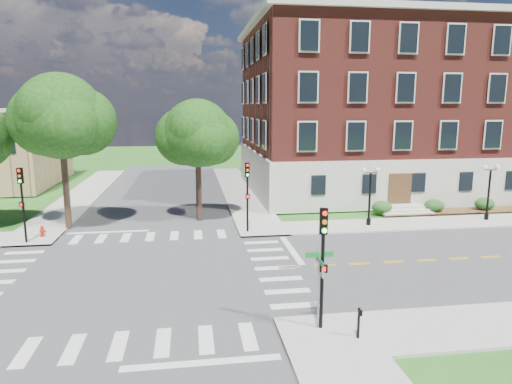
{
  "coord_description": "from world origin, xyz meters",
  "views": [
    {
      "loc": [
        2.77,
        -23.17,
        8.65
      ],
      "look_at": [
        6.97,
        5.55,
        3.2
      ],
      "focal_mm": 32.0,
      "sensor_mm": 36.0,
      "label": 1
    }
  ],
  "objects": [
    {
      "name": "twin_lamp_west",
      "position": [
        15.61,
        7.67,
        2.52
      ],
      "size": [
        1.36,
        0.36,
        4.23
      ],
      "color": "black",
      "rests_on": "ground"
    },
    {
      "name": "stop_bar_east",
      "position": [
        8.8,
        3.0,
        0.0
      ],
      "size": [
        0.4,
        5.5,
        0.0
      ],
      "primitive_type": "cube",
      "color": "silver",
      "rests_on": "ground"
    },
    {
      "name": "traffic_signal_se",
      "position": [
        7.69,
        -7.13,
        3.19
      ],
      "size": [
        0.37,
        0.43,
        4.8
      ],
      "color": "black",
      "rests_on": "ground"
    },
    {
      "name": "tree_d",
      "position": [
        3.39,
        11.19,
        6.67
      ],
      "size": [
        5.08,
        5.08,
        9.12
      ],
      "color": "black",
      "rests_on": "ground"
    },
    {
      "name": "fire_hydrant",
      "position": [
        -7.07,
        7.92,
        0.46
      ],
      "size": [
        0.35,
        0.35,
        0.75
      ],
      "color": "#B1160D",
      "rests_on": "ground"
    },
    {
      "name": "traffic_signal_nw",
      "position": [
        -7.7,
        6.67,
        3.19
      ],
      "size": [
        0.38,
        0.45,
        4.8
      ],
      "color": "black",
      "rests_on": "ground"
    },
    {
      "name": "street_sign_pole",
      "position": [
        7.57,
        -7.13,
        2.31
      ],
      "size": [
        1.1,
        1.1,
        3.1
      ],
      "color": "gray",
      "rests_on": "ground"
    },
    {
      "name": "crosswalk_east",
      "position": [
        7.2,
        0.0,
        0.0
      ],
      "size": [
        2.2,
        10.2,
        0.02
      ],
      "primitive_type": null,
      "color": "silver",
      "rests_on": "ground"
    },
    {
      "name": "road_ns",
      "position": [
        0.0,
        0.0,
        0.01
      ],
      "size": [
        12.0,
        90.0,
        0.01
      ],
      "primitive_type": "cube",
      "color": "#3D3D3F",
      "rests_on": "ground"
    },
    {
      "name": "push_button_post",
      "position": [
        8.84,
        -8.13,
        0.8
      ],
      "size": [
        0.14,
        0.21,
        1.2
      ],
      "color": "black",
      "rests_on": "ground"
    },
    {
      "name": "tree_c",
      "position": [
        -5.93,
        10.11,
        7.98
      ],
      "size": [
        5.91,
        5.91,
        10.84
      ],
      "color": "black",
      "rests_on": "ground"
    },
    {
      "name": "ground",
      "position": [
        0.0,
        0.0,
        0.0
      ],
      "size": [
        160.0,
        160.0,
        0.0
      ],
      "primitive_type": "plane",
      "color": "#255919",
      "rests_on": "ground"
    },
    {
      "name": "main_building",
      "position": [
        24.0,
        21.99,
        8.34
      ],
      "size": [
        30.6,
        22.4,
        16.5
      ],
      "color": "#B2AA9D",
      "rests_on": "ground"
    },
    {
      "name": "sidewalk_ne",
      "position": [
        15.38,
        15.38,
        0.06
      ],
      "size": [
        34.0,
        34.0,
        0.12
      ],
      "color": "#9E9B93",
      "rests_on": "ground"
    },
    {
      "name": "twin_lamp_east",
      "position": [
        25.17,
        7.88,
        2.52
      ],
      "size": [
        1.36,
        0.36,
        4.23
      ],
      "color": "black",
      "rests_on": "ground"
    },
    {
      "name": "road_ew",
      "position": [
        0.0,
        0.0,
        0.01
      ],
      "size": [
        90.0,
        12.0,
        0.01
      ],
      "primitive_type": "cube",
      "color": "#3D3D3F",
      "rests_on": "ground"
    },
    {
      "name": "shrub_row",
      "position": [
        27.0,
        10.8,
        0.0
      ],
      "size": [
        18.0,
        2.0,
        1.3
      ],
      "primitive_type": null,
      "color": "#194818",
      "rests_on": "ground"
    },
    {
      "name": "traffic_signal_ne",
      "position": [
        6.62,
        7.22,
        3.19
      ],
      "size": [
        0.36,
        0.41,
        4.8
      ],
      "color": "black",
      "rests_on": "ground"
    }
  ]
}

